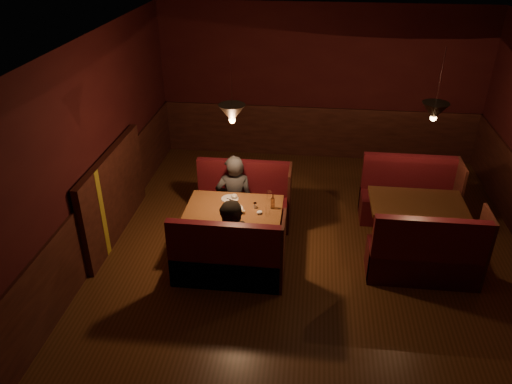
# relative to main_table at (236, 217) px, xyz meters

# --- Properties ---
(room) EXTENTS (6.02, 7.02, 2.92)m
(room) POSITION_rel_main_table_xyz_m (0.82, -0.12, 0.51)
(room) COLOR #482A10
(room) RESTS_ON ground
(main_table) EXTENTS (1.31, 0.79, 0.92)m
(main_table) POSITION_rel_main_table_xyz_m (0.00, 0.00, 0.00)
(main_table) COLOR brown
(main_table) RESTS_ON ground
(main_bench_far) EXTENTS (1.44, 0.51, 0.98)m
(main_bench_far) POSITION_rel_main_table_xyz_m (0.02, 0.74, -0.23)
(main_bench_far) COLOR #55131C
(main_bench_far) RESTS_ON ground
(main_bench_near) EXTENTS (1.44, 0.51, 0.98)m
(main_bench_near) POSITION_rel_main_table_xyz_m (0.02, -0.74, -0.23)
(main_bench_near) COLOR #55131C
(main_bench_near) RESTS_ON ground
(second_table) EXTENTS (1.29, 0.83, 0.73)m
(second_table) POSITION_rel_main_table_xyz_m (2.50, 0.36, -0.00)
(second_table) COLOR brown
(second_table) RESTS_ON ground
(second_bench_far) EXTENTS (1.43, 0.53, 1.02)m
(second_bench_far) POSITION_rel_main_table_xyz_m (2.53, 1.14, -0.22)
(second_bench_far) COLOR #55131C
(second_bench_far) RESTS_ON ground
(second_bench_near) EXTENTS (1.43, 0.53, 1.02)m
(second_bench_near) POSITION_rel_main_table_xyz_m (2.53, -0.41, -0.22)
(second_bench_near) COLOR #55131C
(second_bench_near) RESTS_ON ground
(diner_a) EXTENTS (0.62, 0.46, 1.54)m
(diner_a) POSITION_rel_main_table_xyz_m (-0.11, 0.59, 0.23)
(diner_a) COLOR #2E2F30
(diner_a) RESTS_ON ground
(diner_b) EXTENTS (0.74, 0.60, 1.46)m
(diner_b) POSITION_rel_main_table_xyz_m (0.08, -0.60, 0.19)
(diner_b) COLOR black
(diner_b) RESTS_ON ground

